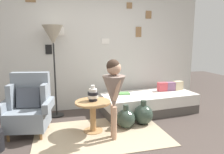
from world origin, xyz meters
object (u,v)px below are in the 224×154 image
object	(u,v)px
demijohn_near	(126,118)
vase_striped	(93,94)
person_child	(114,88)
armchair	(29,107)
daybed	(149,103)
side_table	(93,110)
book_on_daybed	(124,93)
floor_lamp	(53,38)
demijohn_far	(143,114)

from	to	relation	value
demijohn_near	vase_striped	bearing A→B (deg)	177.69
person_child	demijohn_near	distance (m)	0.77
demijohn_near	armchair	bearing A→B (deg)	172.09
daybed	vase_striped	world-z (taller)	vase_striped
vase_striped	person_child	size ratio (longest dim) A/B	0.21
vase_striped	side_table	bearing A→B (deg)	-107.41
demijohn_near	person_child	bearing A→B (deg)	-132.20
vase_striped	book_on_daybed	bearing A→B (deg)	42.59
daybed	floor_lamp	distance (m)	2.29
daybed	side_table	bearing A→B (deg)	-153.83
daybed	person_child	world-z (taller)	person_child
armchair	demijohn_near	xyz separation A→B (m)	(1.56, -0.22, -0.27)
armchair	vase_striped	bearing A→B (deg)	-10.95
vase_striped	person_child	bearing A→B (deg)	-54.75
armchair	daybed	bearing A→B (deg)	10.00
person_child	vase_striped	bearing A→B (deg)	125.25
daybed	book_on_daybed	distance (m)	0.56
floor_lamp	demijohn_far	world-z (taller)	floor_lamp
person_child	demijohn_far	distance (m)	0.98
book_on_daybed	person_child	bearing A→B (deg)	-115.55
person_child	book_on_daybed	distance (m)	1.22
floor_lamp	side_table	bearing A→B (deg)	-57.51
person_child	demijohn_far	bearing A→B (deg)	32.06
floor_lamp	book_on_daybed	xyz separation A→B (m)	(1.34, -0.19, -1.10)
person_child	daybed	bearing A→B (deg)	43.39
armchair	demijohn_near	bearing A→B (deg)	-7.91
book_on_daybed	armchair	bearing A→B (deg)	-164.14
armchair	person_child	distance (m)	1.42
armchair	demijohn_near	distance (m)	1.60
book_on_daybed	floor_lamp	bearing A→B (deg)	172.13
daybed	vase_striped	distance (m)	1.45
person_child	side_table	bearing A→B (deg)	128.61
book_on_daybed	daybed	bearing A→B (deg)	-11.33
book_on_daybed	vase_striped	bearing A→B (deg)	-137.41
side_table	demijohn_near	distance (m)	0.60
floor_lamp	demijohn_far	size ratio (longest dim) A/B	4.04
daybed	vase_striped	bearing A→B (deg)	-154.75
armchair	floor_lamp	xyz separation A→B (m)	(0.42, 0.69, 1.08)
demijohn_far	person_child	bearing A→B (deg)	-147.94
floor_lamp	demijohn_near	bearing A→B (deg)	-38.25
demijohn_near	demijohn_far	size ratio (longest dim) A/B	0.94
armchair	vase_striped	size ratio (longest dim) A/B	3.74
daybed	floor_lamp	bearing A→B (deg)	171.18
daybed	book_on_daybed	size ratio (longest dim) A/B	8.91
armchair	floor_lamp	bearing A→B (deg)	58.74
daybed	floor_lamp	world-z (taller)	floor_lamp
armchair	daybed	distance (m)	2.31
armchair	side_table	world-z (taller)	armchair
vase_striped	person_child	world-z (taller)	person_child
daybed	demijohn_far	size ratio (longest dim) A/B	4.50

